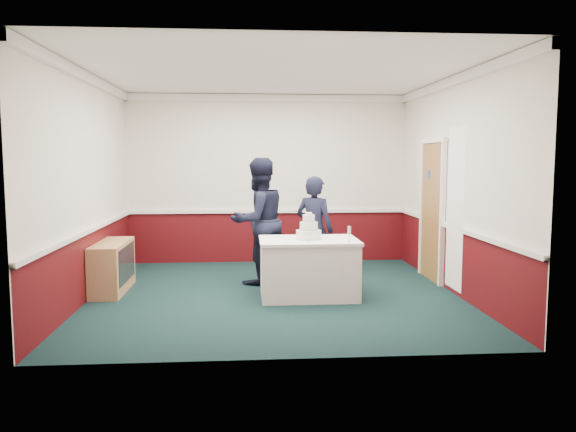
{
  "coord_description": "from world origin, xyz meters",
  "views": [
    {
      "loc": [
        -0.39,
        -7.58,
        1.88
      ],
      "look_at": [
        0.17,
        -0.1,
        1.1
      ],
      "focal_mm": 35.0,
      "sensor_mm": 36.0,
      "label": 1
    }
  ],
  "objects": [
    {
      "name": "person_man",
      "position": [
        -0.21,
        0.73,
        0.94
      ],
      "size": [
        1.16,
        1.1,
        1.88
      ],
      "primitive_type": "imported",
      "rotation": [
        0.0,
        0.0,
        3.72
      ],
      "color": "black",
      "rests_on": "ground"
    },
    {
      "name": "sideboard",
      "position": [
        -2.28,
        0.36,
        0.35
      ],
      "size": [
        0.41,
        1.2,
        0.7
      ],
      "color": "#A98252",
      "rests_on": "ground"
    },
    {
      "name": "person_woman",
      "position": [
        0.63,
        0.68,
        0.81
      ],
      "size": [
        0.7,
        0.64,
        1.61
      ],
      "primitive_type": "imported",
      "rotation": [
        0.0,
        0.0,
        2.58
      ],
      "color": "black",
      "rests_on": "ground"
    },
    {
      "name": "cake_table",
      "position": [
        0.45,
        -0.15,
        0.4
      ],
      "size": [
        1.32,
        0.92,
        0.79
      ],
      "color": "white",
      "rests_on": "ground"
    },
    {
      "name": "ground",
      "position": [
        0.0,
        0.0,
        0.0
      ],
      "size": [
        5.0,
        5.0,
        0.0
      ],
      "primitive_type": "plane",
      "color": "black",
      "rests_on": "ground"
    },
    {
      "name": "wedding_cake",
      "position": [
        0.45,
        -0.15,
        0.9
      ],
      "size": [
        0.35,
        0.35,
        0.36
      ],
      "color": "white",
      "rests_on": "cake_table"
    },
    {
      "name": "room_shell",
      "position": [
        0.08,
        0.61,
        1.97
      ],
      "size": [
        5.0,
        5.0,
        3.0
      ],
      "color": "silver",
      "rests_on": "ground"
    },
    {
      "name": "champagne_flute",
      "position": [
        0.95,
        -0.43,
        0.93
      ],
      "size": [
        0.05,
        0.05,
        0.21
      ],
      "color": "silver",
      "rests_on": "cake_table"
    },
    {
      "name": "cake_knife",
      "position": [
        0.42,
        -0.35,
        0.79
      ],
      "size": [
        0.02,
        0.22,
        0.0
      ],
      "primitive_type": "cube",
      "rotation": [
        0.0,
        0.0,
        0.01
      ],
      "color": "silver",
      "rests_on": "cake_table"
    }
  ]
}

